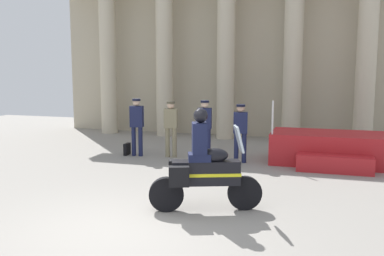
{
  "coord_description": "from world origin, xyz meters",
  "views": [
    {
      "loc": [
        3.06,
        -6.13,
        2.62
      ],
      "look_at": [
        0.07,
        3.54,
        1.22
      ],
      "focal_mm": 40.82,
      "sensor_mm": 36.0,
      "label": 1
    }
  ],
  "objects": [
    {
      "name": "officer_in_row_1",
      "position": [
        -1.27,
        5.79,
        0.97
      ],
      "size": [
        0.41,
        0.27,
        1.65
      ],
      "rotation": [
        0.0,
        0.0,
        3.29
      ],
      "color": "#847A5B",
      "rests_on": "ground_plane"
    },
    {
      "name": "reviewing_stand",
      "position": [
        3.32,
        6.19,
        0.41
      ],
      "size": [
        3.39,
        2.09,
        1.75
      ],
      "color": "#B21E23",
      "rests_on": "ground_plane"
    },
    {
      "name": "officer_in_row_0",
      "position": [
        -2.3,
        5.64,
        1.01
      ],
      "size": [
        0.41,
        0.27,
        1.71
      ],
      "rotation": [
        0.0,
        0.0,
        3.29
      ],
      "color": "#191E42",
      "rests_on": "ground_plane"
    },
    {
      "name": "colonnade_backdrop",
      "position": [
        -0.52,
        10.19,
        3.47
      ],
      "size": [
        13.89,
        1.5,
        6.41
      ],
      "color": "#B6AB91",
      "rests_on": "ground_plane"
    },
    {
      "name": "briefcase_on_ground",
      "position": [
        -2.64,
        5.67,
        0.18
      ],
      "size": [
        0.1,
        0.32,
        0.36
      ],
      "primitive_type": "cube",
      "color": "black",
      "rests_on": "ground_plane"
    },
    {
      "name": "officer_in_row_2",
      "position": [
        -0.21,
        5.68,
        1.01
      ],
      "size": [
        0.41,
        0.27,
        1.71
      ],
      "rotation": [
        0.0,
        0.0,
        3.29
      ],
      "color": "#191E42",
      "rests_on": "ground_plane"
    },
    {
      "name": "motorcycle_with_rider",
      "position": [
        0.94,
        1.36,
        0.79
      ],
      "size": [
        2.0,
        0.99,
        1.9
      ],
      "rotation": [
        0.0,
        0.0,
        0.36
      ],
      "color": "black",
      "rests_on": "ground_plane"
    },
    {
      "name": "officer_in_row_3",
      "position": [
        0.82,
        5.65,
        0.96
      ],
      "size": [
        0.41,
        0.27,
        1.62
      ],
      "rotation": [
        0.0,
        0.0,
        3.29
      ],
      "color": "#191E42",
      "rests_on": "ground_plane"
    },
    {
      "name": "ground_plane",
      "position": [
        0.0,
        0.0,
        0.0
      ],
      "size": [
        28.0,
        28.0,
        0.0
      ],
      "primitive_type": "plane",
      "color": "gray"
    }
  ]
}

